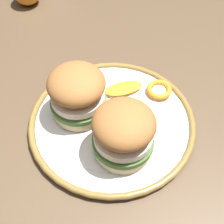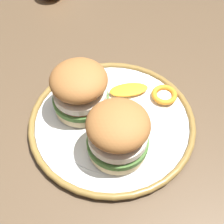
# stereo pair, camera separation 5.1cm
# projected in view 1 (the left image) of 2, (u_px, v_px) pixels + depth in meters

# --- Properties ---
(dining_table) EXTENTS (1.35, 1.02, 0.75)m
(dining_table) POSITION_uv_depth(u_px,v_px,m) (88.00, 164.00, 0.67)
(dining_table) COLOR brown
(dining_table) RESTS_ON ground
(dinner_plate) EXTENTS (0.32, 0.32, 0.02)m
(dinner_plate) POSITION_uv_depth(u_px,v_px,m) (112.00, 122.00, 0.62)
(dinner_plate) COLOR white
(dinner_plate) RESTS_ON dining_table
(sandwich_half_left) EXTENTS (0.14, 0.14, 0.10)m
(sandwich_half_left) POSITION_uv_depth(u_px,v_px,m) (123.00, 132.00, 0.53)
(sandwich_half_left) COLOR beige
(sandwich_half_left) RESTS_ON dinner_plate
(sandwich_half_right) EXTENTS (0.14, 0.14, 0.10)m
(sandwich_half_right) POSITION_uv_depth(u_px,v_px,m) (77.00, 93.00, 0.58)
(sandwich_half_right) COLOR beige
(sandwich_half_right) RESTS_ON dinner_plate
(orange_peel_curled) EXTENTS (0.06, 0.06, 0.01)m
(orange_peel_curled) POSITION_uv_depth(u_px,v_px,m) (159.00, 90.00, 0.65)
(orange_peel_curled) COLOR orange
(orange_peel_curled) RESTS_ON dinner_plate
(orange_peel_strip_long) EXTENTS (0.04, 0.08, 0.01)m
(orange_peel_strip_long) POSITION_uv_depth(u_px,v_px,m) (124.00, 88.00, 0.65)
(orange_peel_strip_long) COLOR orange
(orange_peel_strip_long) RESTS_ON dinner_plate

